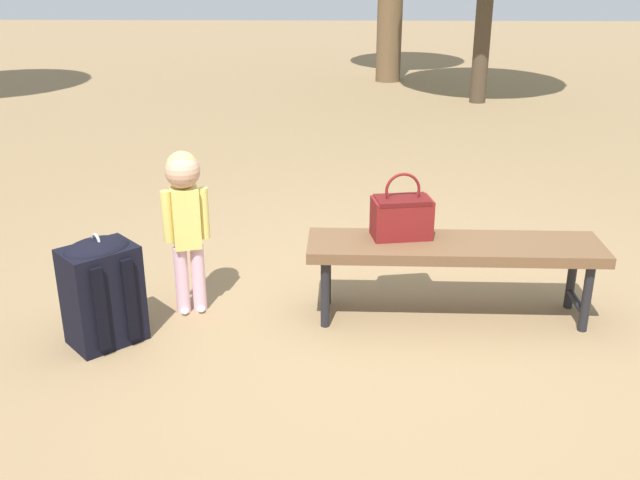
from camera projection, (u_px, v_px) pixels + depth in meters
name	position (u px, v px, depth m)	size (l,w,h in m)	color
ground_plane	(376.00, 328.00, 3.96)	(40.00, 40.00, 0.00)	#8C704C
park_bench	(454.00, 252.00, 3.94)	(1.60, 0.42, 0.45)	brown
handbag	(402.00, 215.00, 3.95)	(0.35, 0.23, 0.37)	maroon
child_standing	(185.00, 208.00, 3.92)	(0.25, 0.19, 0.94)	#E5B2C6
backpack_large	(102.00, 289.00, 3.72)	(0.44, 0.44, 0.61)	black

